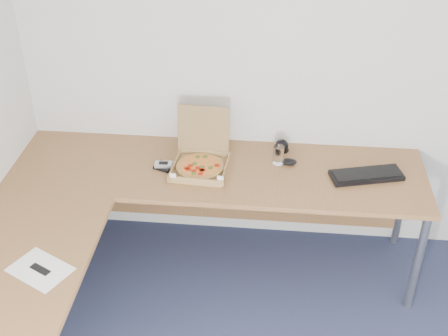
# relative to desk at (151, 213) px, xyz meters

# --- Properties ---
(room_shell) EXTENTS (3.50, 3.50, 2.50)m
(room_shell) POSITION_rel_desk_xyz_m (0.82, -0.97, 0.55)
(room_shell) COLOR silver
(room_shell) RESTS_ON ground
(desk) EXTENTS (2.50, 2.20, 0.73)m
(desk) POSITION_rel_desk_xyz_m (0.00, 0.00, 0.00)
(desk) COLOR olive
(desk) RESTS_ON ground
(pizza_box) EXTENTS (0.32, 0.37, 0.33)m
(pizza_box) POSITION_rel_desk_xyz_m (0.22, 0.42, 0.07)
(pizza_box) COLOR #A67D4A
(pizza_box) RESTS_ON desk
(drinking_glass) EXTENTS (0.07, 0.07, 0.12)m
(drinking_glass) POSITION_rel_desk_xyz_m (0.69, 0.53, 0.09)
(drinking_glass) COLOR white
(drinking_glass) RESTS_ON desk
(keyboard) EXTENTS (0.45, 0.25, 0.03)m
(keyboard) POSITION_rel_desk_xyz_m (1.21, 0.43, 0.04)
(keyboard) COLOR black
(keyboard) RESTS_ON desk
(mouse) EXTENTS (0.11, 0.09, 0.03)m
(mouse) POSITION_rel_desk_xyz_m (0.75, 0.52, 0.05)
(mouse) COLOR black
(mouse) RESTS_ON desk
(wallet) EXTENTS (0.13, 0.12, 0.02)m
(wallet) POSITION_rel_desk_xyz_m (-0.00, 0.41, 0.04)
(wallet) COLOR black
(wallet) RESTS_ON desk
(phone) EXTENTS (0.11, 0.06, 0.02)m
(phone) POSITION_rel_desk_xyz_m (-0.00, 0.40, 0.06)
(phone) COLOR #B2B5BA
(phone) RESTS_ON wallet
(paper_sheet) EXTENTS (0.35, 0.31, 0.00)m
(paper_sheet) POSITION_rel_desk_xyz_m (-0.44, -0.53, 0.03)
(paper_sheet) COLOR white
(paper_sheet) RESTS_ON desk
(dome_speaker) EXTENTS (0.09, 0.09, 0.08)m
(dome_speaker) POSITION_rel_desk_xyz_m (0.71, 0.68, 0.07)
(dome_speaker) COLOR black
(dome_speaker) RESTS_ON desk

